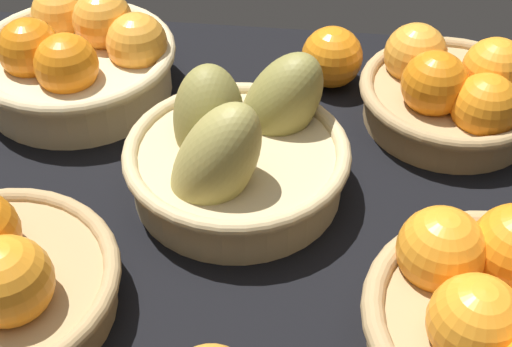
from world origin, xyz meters
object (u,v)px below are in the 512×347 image
Objects in this scene: basket_near_right at (509,321)px; basket_center_pears at (237,151)px; loose_orange_side_gap at (332,57)px; basket_far_left at (77,58)px; basket_far_right at (453,91)px.

basket_near_right is 1.04× the size of basket_center_pears.
loose_orange_side_gap is at bearing 112.27° from basket_near_right.
basket_near_right is 1.00× the size of basket_far_left.
basket_near_right reaches higher than basket_far_right.
basket_far_left is 1.13× the size of basket_far_right.
basket_near_right is 3.23× the size of loose_orange_side_gap.
loose_orange_side_gap is (29.82, 5.14, -1.02)cm from basket_far_left.
basket_center_pears is at bearing -148.91° from basket_far_right.
basket_center_pears reaches higher than basket_far_left.
basket_center_pears reaches higher than basket_near_right.
loose_orange_side_gap is (-13.83, 6.07, -0.38)cm from basket_far_right.
basket_far_left reaches higher than loose_orange_side_gap.
basket_near_right reaches higher than loose_orange_side_gap.
basket_far_right is (22.77, 13.73, -0.52)cm from basket_center_pears.
basket_near_right is at bearing -36.85° from basket_center_pears.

